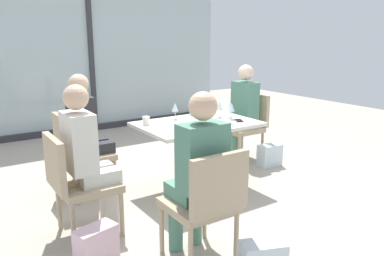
{
  "coord_description": "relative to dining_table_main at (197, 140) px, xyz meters",
  "views": [
    {
      "loc": [
        -2.23,
        -3.25,
        1.63
      ],
      "look_at": [
        0.0,
        0.1,
        0.65
      ],
      "focal_mm": 35.94,
      "sensor_mm": 36.0,
      "label": 1
    }
  ],
  "objects": [
    {
      "name": "ground_plane",
      "position": [
        0.0,
        0.0,
        -0.54
      ],
      "size": [
        12.0,
        12.0,
        0.0
      ],
      "primitive_type": "plane",
      "color": "#A89E8E"
    },
    {
      "name": "window_wall_backdrop",
      "position": [
        0.0,
        3.2,
        0.67
      ],
      "size": [
        5.01,
        0.1,
        2.7
      ],
      "color": "#A5B7BC",
      "rests_on": "ground_plane"
    },
    {
      "name": "dining_table_main",
      "position": [
        0.0,
        0.0,
        0.0
      ],
      "size": [
        1.23,
        0.84,
        0.73
      ],
      "color": "silver",
      "rests_on": "ground_plane"
    },
    {
      "name": "chair_far_right",
      "position": [
        1.13,
        0.48,
        -0.04
      ],
      "size": [
        0.5,
        0.46,
        0.87
      ],
      "color": "tan",
      "rests_on": "ground_plane"
    },
    {
      "name": "chair_side_end",
      "position": [
        -1.4,
        -0.32,
        -0.04
      ],
      "size": [
        0.5,
        0.46,
        0.87
      ],
      "color": "tan",
      "rests_on": "ground_plane"
    },
    {
      "name": "chair_front_left",
      "position": [
        -0.76,
        -1.22,
        -0.04
      ],
      "size": [
        0.46,
        0.5,
        0.87
      ],
      "color": "tan",
      "rests_on": "ground_plane"
    },
    {
      "name": "chair_far_left",
      "position": [
        -1.13,
        0.48,
        -0.04
      ],
      "size": [
        0.5,
        0.46,
        0.87
      ],
      "color": "tan",
      "rests_on": "ground_plane"
    },
    {
      "name": "person_far_right",
      "position": [
        1.02,
        0.48,
        0.16
      ],
      "size": [
        0.39,
        0.34,
        1.26
      ],
      "color": "#4C7F6B",
      "rests_on": "ground_plane"
    },
    {
      "name": "person_side_end",
      "position": [
        -1.3,
        -0.32,
        0.16
      ],
      "size": [
        0.39,
        0.34,
        1.26
      ],
      "color": "silver",
      "rests_on": "ground_plane"
    },
    {
      "name": "person_front_left",
      "position": [
        -0.76,
        -1.11,
        0.16
      ],
      "size": [
        0.34,
        0.39,
        1.26
      ],
      "color": "#4C7F6B",
      "rests_on": "ground_plane"
    },
    {
      "name": "person_far_left",
      "position": [
        -1.02,
        0.48,
        0.16
      ],
      "size": [
        0.39,
        0.34,
        1.26
      ],
      "color": "#28282D",
      "rests_on": "ground_plane"
    },
    {
      "name": "wine_glass_0",
      "position": [
        0.39,
        -0.08,
        0.33
      ],
      "size": [
        0.07,
        0.07,
        0.18
      ],
      "color": "silver",
      "rests_on": "dining_table_main"
    },
    {
      "name": "wine_glass_1",
      "position": [
        -0.11,
        0.26,
        0.33
      ],
      "size": [
        0.07,
        0.07,
        0.18
      ],
      "color": "silver",
      "rests_on": "dining_table_main"
    },
    {
      "name": "wine_glass_2",
      "position": [
        0.35,
        0.08,
        0.33
      ],
      "size": [
        0.07,
        0.07,
        0.18
      ],
      "color": "silver",
      "rests_on": "dining_table_main"
    },
    {
      "name": "wine_glass_3",
      "position": [
        0.45,
        0.01,
        0.33
      ],
      "size": [
        0.07,
        0.07,
        0.18
      ],
      "color": "silver",
      "rests_on": "dining_table_main"
    },
    {
      "name": "wine_glass_4",
      "position": [
        -0.1,
        -0.04,
        0.33
      ],
      "size": [
        0.07,
        0.07,
        0.18
      ],
      "color": "silver",
      "rests_on": "dining_table_main"
    },
    {
      "name": "coffee_cup",
      "position": [
        -0.5,
        0.19,
        0.24
      ],
      "size": [
        0.08,
        0.08,
        0.09
      ],
      "primitive_type": "cylinder",
      "color": "white",
      "rests_on": "dining_table_main"
    },
    {
      "name": "cell_phone_on_table",
      "position": [
        0.42,
        -0.18,
        0.2
      ],
      "size": [
        0.13,
        0.16,
        0.01
      ],
      "primitive_type": "cube",
      "rotation": [
        0.0,
        0.0,
        -0.48
      ],
      "color": "black",
      "rests_on": "dining_table_main"
    },
    {
      "name": "handbag_0",
      "position": [
        1.17,
        0.07,
        -0.4
      ],
      "size": [
        0.31,
        0.18,
        0.28
      ],
      "primitive_type": "cube",
      "rotation": [
        0.0,
        0.0,
        -0.06
      ],
      "color": "silver",
      "rests_on": "ground_plane"
    },
    {
      "name": "handbag_1",
      "position": [
        -1.42,
        -0.77,
        -0.4
      ],
      "size": [
        0.33,
        0.23,
        0.28
      ],
      "primitive_type": "cube",
      "rotation": [
        0.0,
        0.0,
        0.26
      ],
      "color": "beige",
      "rests_on": "ground_plane"
    }
  ]
}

